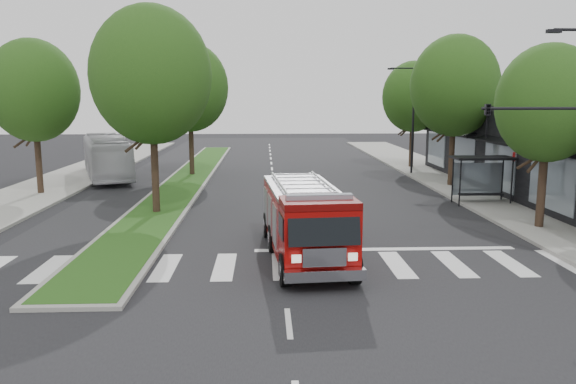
% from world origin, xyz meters
% --- Properties ---
extents(ground, '(140.00, 140.00, 0.00)m').
position_xyz_m(ground, '(0.00, 0.00, 0.00)').
color(ground, black).
rests_on(ground, ground).
extents(sidewalk_right, '(5.00, 80.00, 0.15)m').
position_xyz_m(sidewalk_right, '(12.50, 10.00, 0.07)').
color(sidewalk_right, gray).
rests_on(sidewalk_right, ground).
extents(sidewalk_left, '(5.00, 80.00, 0.15)m').
position_xyz_m(sidewalk_left, '(-14.50, 10.00, 0.07)').
color(sidewalk_left, gray).
rests_on(sidewalk_left, ground).
extents(median, '(3.00, 50.00, 0.15)m').
position_xyz_m(median, '(-6.00, 18.00, 0.08)').
color(median, gray).
rests_on(median, ground).
extents(storefront_row, '(8.00, 30.00, 5.00)m').
position_xyz_m(storefront_row, '(17.00, 10.00, 2.50)').
color(storefront_row, black).
rests_on(storefront_row, ground).
extents(bus_shelter, '(3.20, 1.60, 2.61)m').
position_xyz_m(bus_shelter, '(11.20, 8.15, 2.04)').
color(bus_shelter, black).
rests_on(bus_shelter, ground).
extents(tree_right_near, '(4.40, 4.40, 8.05)m').
position_xyz_m(tree_right_near, '(11.50, 2.00, 5.51)').
color(tree_right_near, black).
rests_on(tree_right_near, ground).
extents(tree_right_mid, '(5.60, 5.60, 9.72)m').
position_xyz_m(tree_right_mid, '(11.50, 14.00, 6.49)').
color(tree_right_mid, black).
rests_on(tree_right_mid, ground).
extents(tree_right_far, '(5.00, 5.00, 8.73)m').
position_xyz_m(tree_right_far, '(11.50, 24.00, 5.84)').
color(tree_right_far, black).
rests_on(tree_right_far, ground).
extents(tree_median_near, '(5.80, 5.80, 10.16)m').
position_xyz_m(tree_median_near, '(-6.00, 6.00, 6.81)').
color(tree_median_near, black).
rests_on(tree_median_near, ground).
extents(tree_median_far, '(5.60, 5.60, 9.72)m').
position_xyz_m(tree_median_far, '(-6.00, 20.00, 6.49)').
color(tree_median_far, black).
rests_on(tree_median_far, ground).
extents(tree_left_mid, '(5.20, 5.20, 9.16)m').
position_xyz_m(tree_left_mid, '(-14.00, 12.00, 6.16)').
color(tree_left_mid, black).
rests_on(tree_left_mid, ground).
extents(streetlight_right_near, '(4.08, 0.22, 8.00)m').
position_xyz_m(streetlight_right_near, '(9.61, -3.50, 4.67)').
color(streetlight_right_near, black).
rests_on(streetlight_right_near, ground).
extents(streetlight_right_far, '(2.11, 0.20, 8.00)m').
position_xyz_m(streetlight_right_far, '(10.35, 20.00, 4.48)').
color(streetlight_right_far, black).
rests_on(streetlight_right_far, ground).
extents(fire_engine, '(3.07, 8.28, 2.81)m').
position_xyz_m(fire_engine, '(0.86, -1.87, 1.35)').
color(fire_engine, '#5C0505').
rests_on(fire_engine, ground).
extents(city_bus, '(6.22, 11.36, 3.10)m').
position_xyz_m(city_bus, '(-12.00, 19.18, 1.55)').
color(city_bus, '#B5B5B9').
rests_on(city_bus, ground).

